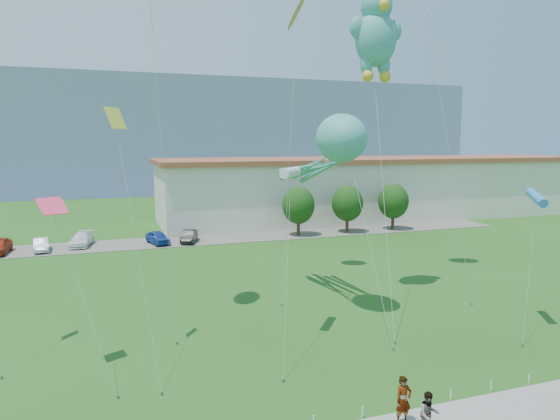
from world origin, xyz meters
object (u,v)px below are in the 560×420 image
object	(u,v)px
pedestrian_left	(403,400)
parked_car_silver	(41,245)
parked_car_blue	(158,237)
warehouse	(380,187)
teddy_bear_kite	(376,32)
pedestrian_right	(429,414)
octopus_kite	(331,151)
parked_car_white	(82,239)
parked_car_black	(189,236)

from	to	relation	value
pedestrian_left	parked_car_silver	world-z (taller)	pedestrian_left
parked_car_blue	warehouse	bearing A→B (deg)	2.13
pedestrian_left	teddy_bear_kite	bearing A→B (deg)	62.51
pedestrian_right	octopus_kite	bearing A→B (deg)	91.02
parked_car_silver	parked_car_white	size ratio (longest dim) A/B	0.83
parked_car_blue	teddy_bear_kite	world-z (taller)	teddy_bear_kite
parked_car_white	parked_car_blue	distance (m)	7.43
parked_car_white	parked_car_black	xyz separation A→B (m)	(10.44, -1.62, -0.03)
parked_car_silver	parked_car_black	xyz separation A→B (m)	(13.97, -0.31, 0.01)
warehouse	pedestrian_right	size ratio (longest dim) A/B	37.91
pedestrian_left	pedestrian_right	distance (m)	1.05
parked_car_silver	parked_car_blue	xyz separation A→B (m)	(10.82, -0.14, 0.04)
parked_car_white	octopus_kite	world-z (taller)	octopus_kite
pedestrian_right	parked_car_silver	bearing A→B (deg)	125.38
pedestrian_left	pedestrian_right	size ratio (longest dim) A/B	1.12
parked_car_blue	teddy_bear_kite	size ratio (longest dim) A/B	0.19
parked_car_blue	teddy_bear_kite	distance (m)	29.95
parked_car_black	teddy_bear_kite	world-z (taller)	teddy_bear_kite
parked_car_blue	parked_car_black	distance (m)	3.15
pedestrian_right	parked_car_blue	world-z (taller)	pedestrian_right
parked_car_black	octopus_kite	world-z (taller)	octopus_kite
warehouse	octopus_kite	distance (m)	40.68
parked_car_silver	warehouse	bearing A→B (deg)	5.37
parked_car_white	teddy_bear_kite	distance (m)	34.55
pedestrian_right	teddy_bear_kite	size ratio (longest dim) A/B	0.08
pedestrian_left	parked_car_blue	xyz separation A→B (m)	(-5.40, 36.45, -0.28)
warehouse	parked_car_silver	xyz separation A→B (m)	(-42.05, -9.63, -3.45)
warehouse	octopus_kite	size ratio (longest dim) A/B	4.72
parked_car_blue	parked_car_black	xyz separation A→B (m)	(3.15, -0.17, -0.03)
pedestrian_left	parked_car_blue	bearing A→B (deg)	95.75
warehouse	teddy_bear_kite	xyz separation A→B (m)	(-19.03, -31.51, 13.20)
teddy_bear_kite	pedestrian_left	bearing A→B (deg)	-114.82
parked_car_blue	parked_car_black	size ratio (longest dim) A/B	1.02
pedestrian_right	parked_car_blue	size ratio (longest dim) A/B	0.42
parked_car_silver	parked_car_blue	bearing A→B (deg)	-8.28
warehouse	parked_car_white	world-z (taller)	warehouse
warehouse	parked_car_white	distance (m)	39.55
teddy_bear_kite	parked_car_silver	bearing A→B (deg)	136.45
pedestrian_right	parked_car_black	bearing A→B (deg)	105.58
pedestrian_left	octopus_kite	bearing A→B (deg)	74.39
parked_car_silver	parked_car_black	bearing A→B (deg)	-8.80
parked_car_black	parked_car_silver	bearing A→B (deg)	-163.68
parked_car_silver	parked_car_blue	distance (m)	10.82
pedestrian_left	warehouse	bearing A→B (deg)	58.13
warehouse	pedestrian_right	xyz separation A→B (m)	(-25.43, -47.19, -3.22)
parked_car_silver	octopus_kite	distance (m)	31.73
pedestrian_left	parked_car_blue	size ratio (longest dim) A/B	0.47
octopus_kite	parked_car_black	bearing A→B (deg)	102.71
parked_car_black	teddy_bear_kite	bearing A→B (deg)	-49.66
warehouse	pedestrian_right	bearing A→B (deg)	-118.32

